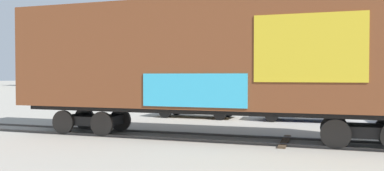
% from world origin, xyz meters
% --- Properties ---
extents(ground_plane, '(260.00, 260.00, 0.00)m').
position_xyz_m(ground_plane, '(0.00, 0.00, 0.00)').
color(ground_plane, gray).
extents(track, '(60.01, 2.73, 0.08)m').
position_xyz_m(track, '(-1.56, -0.00, 0.04)').
color(track, '#4C4742').
rests_on(track, ground_plane).
extents(freight_car, '(14.92, 2.93, 5.11)m').
position_xyz_m(freight_car, '(-1.37, -0.00, 2.92)').
color(freight_car, brown).
rests_on(freight_car, ground_plane).
extents(flagpole, '(0.45, 1.45, 9.10)m').
position_xyz_m(flagpole, '(-5.29, 13.54, 5.76)').
color(flagpole, silver).
rests_on(flagpole, ground_plane).
extents(hillside, '(113.35, 42.30, 17.57)m').
position_xyz_m(hillside, '(0.05, 75.12, 6.36)').
color(hillside, slate).
rests_on(hillside, ground_plane).
extents(parked_car_tan, '(4.54, 1.96, 1.75)m').
position_xyz_m(parked_car_tan, '(-4.20, 6.69, 0.86)').
color(parked_car_tan, '#9E8966').
rests_on(parked_car_tan, ground_plane).
extents(parked_car_blue, '(4.61, 2.10, 1.68)m').
position_xyz_m(parked_car_blue, '(1.42, 6.76, 0.83)').
color(parked_car_blue, navy).
rests_on(parked_car_blue, ground_plane).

